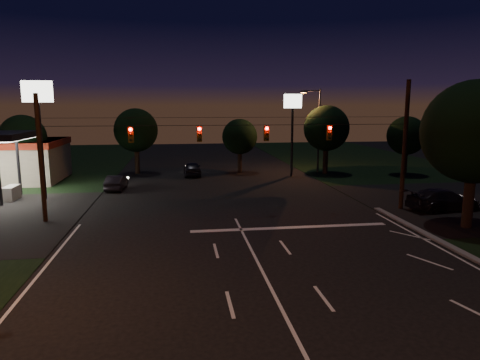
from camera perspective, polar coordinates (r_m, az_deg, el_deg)
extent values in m
plane|color=black|center=(15.03, 6.86, -19.03)|extent=(140.00, 140.00, 0.00)
cube|color=silver|center=(26.08, 6.71, -6.31)|extent=(12.00, 0.50, 0.01)
cylinder|color=black|center=(32.56, 20.61, -3.62)|extent=(0.30, 0.30, 9.00)
cylinder|color=black|center=(29.84, -24.48, -5.08)|extent=(0.28, 0.28, 8.00)
cylinder|color=black|center=(27.94, -0.91, 7.32)|extent=(24.00, 0.03, 0.03)
cylinder|color=black|center=(27.92, -0.91, 8.35)|extent=(24.00, 0.02, 0.02)
cube|color=#3F3307|center=(27.90, -14.34, 5.88)|extent=(0.32, 0.26, 1.00)
sphere|color=#FF0705|center=(27.72, -14.40, 6.54)|extent=(0.22, 0.22, 0.22)
sphere|color=black|center=(27.74, -14.37, 5.86)|extent=(0.20, 0.20, 0.20)
sphere|color=black|center=(27.76, -14.34, 5.18)|extent=(0.20, 0.20, 0.20)
cube|color=#3F3307|center=(27.77, -5.44, 6.13)|extent=(0.32, 0.26, 1.00)
sphere|color=#FF0705|center=(27.59, -5.43, 6.79)|extent=(0.22, 0.22, 0.22)
sphere|color=black|center=(27.61, -5.42, 6.11)|extent=(0.20, 0.20, 0.20)
sphere|color=black|center=(27.64, -5.41, 5.42)|extent=(0.20, 0.20, 0.20)
cube|color=#3F3307|center=(28.33, 3.54, 6.23)|extent=(0.32, 0.26, 1.00)
sphere|color=#FF0705|center=(28.15, 3.61, 6.88)|extent=(0.22, 0.22, 0.22)
sphere|color=black|center=(28.17, 3.61, 6.21)|extent=(0.20, 0.20, 0.20)
sphere|color=black|center=(28.19, 3.60, 5.54)|extent=(0.20, 0.20, 0.20)
cube|color=#3F3307|center=(29.50, 11.79, 6.18)|extent=(0.32, 0.26, 1.00)
sphere|color=#FF0705|center=(29.33, 11.92, 6.81)|extent=(0.22, 0.22, 0.22)
sphere|color=black|center=(29.35, 11.90, 6.16)|extent=(0.20, 0.20, 0.20)
sphere|color=black|center=(29.37, 11.88, 5.52)|extent=(0.20, 0.20, 0.20)
cube|color=gray|center=(37.63, -28.19, -1.56)|extent=(0.80, 2.00, 1.10)
cylinder|color=black|center=(39.21, -27.43, 1.67)|extent=(0.24, 0.24, 4.80)
cylinder|color=black|center=(36.39, -24.90, 3.45)|extent=(0.24, 0.24, 7.50)
cube|color=white|center=(36.24, -25.43, 10.61)|extent=(2.20, 0.30, 1.60)
cylinder|color=black|center=(44.37, 6.94, 4.97)|extent=(0.24, 0.24, 7.00)
cube|color=white|center=(44.22, 7.06, 10.40)|extent=(1.80, 0.30, 1.40)
cylinder|color=black|center=(47.23, 10.46, 6.39)|extent=(0.20, 0.20, 9.00)
cylinder|color=black|center=(46.89, 9.57, 11.65)|extent=(1.80, 0.12, 0.12)
cube|color=black|center=(46.62, 8.49, 11.57)|extent=(0.60, 0.35, 0.22)
cube|color=orange|center=(46.62, 8.48, 11.42)|extent=(0.45, 0.25, 0.04)
cylinder|color=black|center=(28.85, 28.22, -1.79)|extent=(0.60, 0.60, 4.00)
sphere|color=black|center=(28.41, 28.84, 5.67)|extent=(6.00, 6.00, 6.00)
sphere|color=black|center=(29.14, 29.23, 5.35)|extent=(4.50, 4.50, 4.50)
sphere|color=black|center=(28.30, 27.48, 5.49)|extent=(4.20, 4.20, 4.20)
cylinder|color=black|center=(45.43, -26.68, 1.56)|extent=(0.49, 0.49, 3.00)
sphere|color=black|center=(45.16, -26.96, 5.10)|extent=(4.20, 4.20, 4.20)
sphere|color=black|center=(45.33, -26.32, 5.01)|extent=(3.15, 3.15, 3.15)
sphere|color=black|center=(45.50, -27.37, 4.98)|extent=(2.94, 2.94, 2.94)
cylinder|color=black|center=(47.23, -13.56, 2.78)|extent=(0.52, 0.52, 3.25)
sphere|color=black|center=(46.96, -13.71, 6.48)|extent=(4.60, 4.60, 4.60)
sphere|color=black|center=(47.27, -13.11, 6.35)|extent=(3.45, 3.45, 3.45)
sphere|color=black|center=(47.24, -14.24, 6.35)|extent=(3.22, 3.22, 3.22)
cylinder|color=black|center=(46.52, -0.04, 2.64)|extent=(0.47, 0.47, 2.75)
sphere|color=black|center=(46.26, -0.04, 5.81)|extent=(3.80, 3.80, 3.80)
sphere|color=black|center=(46.61, 0.37, 5.70)|extent=(2.85, 2.85, 2.85)
sphere|color=black|center=(46.41, -0.54, 5.72)|extent=(2.66, 2.66, 2.66)
cylinder|color=black|center=(46.69, 11.33, 2.87)|extent=(0.53, 0.53, 3.40)
sphere|color=black|center=(46.42, 11.46, 6.79)|extent=(4.80, 4.80, 4.80)
sphere|color=black|center=(46.93, 11.86, 6.63)|extent=(3.60, 3.60, 3.60)
sphere|color=black|center=(46.50, 10.80, 6.68)|extent=(3.36, 3.36, 3.36)
cylinder|color=black|center=(48.22, 21.12, 2.32)|extent=(0.48, 0.48, 2.90)
sphere|color=black|center=(47.97, 21.33, 5.54)|extent=(4.00, 4.00, 4.00)
sphere|color=black|center=(48.43, 21.56, 5.42)|extent=(3.00, 3.00, 3.00)
sphere|color=black|center=(47.95, 20.78, 5.47)|extent=(2.80, 2.80, 2.80)
imported|color=black|center=(44.99, -6.39, 1.49)|extent=(1.79, 4.29, 1.45)
imported|color=black|center=(38.79, -16.16, -0.32)|extent=(1.63, 3.96, 1.28)
imported|color=black|center=(33.12, 25.47, -2.39)|extent=(5.45, 2.69, 1.52)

